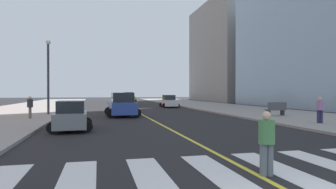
# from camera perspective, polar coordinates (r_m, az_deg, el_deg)

# --- Properties ---
(sidewalk_kerb_east) EXTENTS (10.00, 120.00, 0.15)m
(sidewalk_kerb_east) POSITION_cam_1_polar(r_m,az_deg,el_deg) (28.58, 21.36, -3.65)
(sidewalk_kerb_east) COLOR gray
(sidewalk_kerb_east) RESTS_ON ground
(crosswalk_paint) EXTENTS (13.50, 4.00, 0.01)m
(crosswalk_paint) POSITION_cam_1_polar(r_m,az_deg,el_deg) (8.73, 14.94, -13.75)
(crosswalk_paint) COLOR silver
(crosswalk_paint) RESTS_ON ground
(lane_divider_paint) EXTENTS (0.16, 80.00, 0.01)m
(lane_divider_paint) POSITION_cam_1_polar(r_m,az_deg,el_deg) (43.69, -8.00, -2.26)
(lane_divider_paint) COLOR yellow
(lane_divider_paint) RESTS_ON ground
(parking_garage_concrete) EXTENTS (18.00, 24.00, 22.35)m
(parking_garage_concrete) POSITION_cam_1_polar(r_m,az_deg,el_deg) (72.32, 13.86, 7.72)
(parking_garage_concrete) COLOR gray
(parking_garage_concrete) RESTS_ON ground
(car_yellow_nearest) EXTENTS (2.91, 4.60, 2.03)m
(car_yellow_nearest) POSITION_cam_1_polar(r_m,az_deg,el_deg) (59.65, -7.61, -0.60)
(car_yellow_nearest) COLOR gold
(car_yellow_nearest) RESTS_ON ground
(car_blue_second) EXTENTS (2.96, 4.67, 2.07)m
(car_blue_second) POSITION_cam_1_polar(r_m,az_deg,el_deg) (26.13, -8.78, -2.06)
(car_blue_second) COLOR #2D479E
(car_blue_second) RESTS_ON ground
(car_white_third) EXTENTS (2.45, 3.84, 1.69)m
(car_white_third) POSITION_cam_1_polar(r_m,az_deg,el_deg) (40.43, 0.22, -1.37)
(car_white_third) COLOR silver
(car_white_third) RESTS_ON ground
(car_gray_fourth) EXTENTS (2.40, 3.76, 1.66)m
(car_gray_fourth) POSITION_cam_1_polar(r_m,az_deg,el_deg) (17.42, -18.10, -4.02)
(car_gray_fourth) COLOR slate
(car_gray_fourth) RESTS_ON ground
(park_bench) EXTENTS (1.82, 0.64, 1.12)m
(park_bench) POSITION_cam_1_polar(r_m,az_deg,el_deg) (26.47, 20.01, -2.65)
(park_bench) COLOR #47474C
(park_bench) RESTS_ON sidewalk_kerb_east
(pedestrian_crossing) EXTENTS (0.41, 0.41, 1.66)m
(pedestrian_crossing) POSITION_cam_1_polar(r_m,az_deg,el_deg) (8.10, 18.37, -8.33)
(pedestrian_crossing) COLOR slate
(pedestrian_crossing) RESTS_ON ground
(pedestrian_waiting_east) EXTENTS (0.41, 0.41, 1.67)m
(pedestrian_waiting_east) POSITION_cam_1_polar(r_m,az_deg,el_deg) (21.28, 27.10, -2.43)
(pedestrian_waiting_east) COLOR #232847
(pedestrian_waiting_east) RESTS_ON sidewalk_kerb_east
(pedestrian_walking_west) EXTENTS (0.41, 0.41, 1.67)m
(pedestrian_walking_west) POSITION_cam_1_polar(r_m,az_deg,el_deg) (24.58, -24.93, -2.03)
(pedestrian_walking_west) COLOR brown
(pedestrian_walking_west) RESTS_ON sidewalk_kerb_west
(street_lamp) EXTENTS (0.44, 0.44, 6.62)m
(street_lamp) POSITION_cam_1_polar(r_m,az_deg,el_deg) (28.57, -21.99, 4.43)
(street_lamp) COLOR #38383D
(street_lamp) RESTS_ON sidewalk_kerb_west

